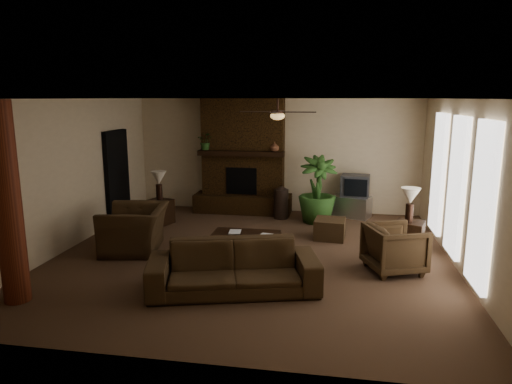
% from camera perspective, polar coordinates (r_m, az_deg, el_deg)
% --- Properties ---
extents(room_shell, '(7.00, 7.00, 7.00)m').
position_cam_1_polar(room_shell, '(8.07, -0.47, 1.52)').
color(room_shell, brown).
rests_on(room_shell, ground).
extents(fireplace, '(2.40, 0.70, 2.80)m').
position_cam_1_polar(fireplace, '(11.38, -1.61, 3.24)').
color(fireplace, '#462B12').
rests_on(fireplace, ground).
extents(windows, '(0.08, 3.65, 2.35)m').
position_cam_1_polar(windows, '(8.41, 23.61, 0.60)').
color(windows, white).
rests_on(windows, ground).
extents(log_column, '(0.36, 0.36, 2.80)m').
position_cam_1_polar(log_column, '(7.09, -28.45, -1.34)').
color(log_column, maroon).
rests_on(log_column, ground).
extents(doorway, '(0.10, 1.00, 2.10)m').
position_cam_1_polar(doorway, '(10.91, -16.84, 1.82)').
color(doorway, black).
rests_on(doorway, ground).
extents(ceiling_fan, '(1.35, 1.35, 0.37)m').
position_cam_1_polar(ceiling_fan, '(8.19, 2.68, 9.61)').
color(ceiling_fan, '#301D15').
rests_on(ceiling_fan, ceiling).
extents(sofa, '(2.59, 1.34, 0.97)m').
position_cam_1_polar(sofa, '(6.83, -2.80, -8.34)').
color(sofa, '#42301C').
rests_on(sofa, ground).
extents(armchair_left, '(1.04, 1.39, 1.11)m').
position_cam_1_polar(armchair_left, '(8.87, -14.83, -3.55)').
color(armchair_left, '#42301C').
rests_on(armchair_left, ground).
extents(armchair_right, '(1.03, 1.06, 0.86)m').
position_cam_1_polar(armchair_right, '(7.90, 16.86, -6.46)').
color(armchair_right, '#42301C').
rests_on(armchair_right, ground).
extents(coffee_table, '(1.20, 0.70, 0.43)m').
position_cam_1_polar(coffee_table, '(8.25, -1.31, -5.59)').
color(coffee_table, black).
rests_on(coffee_table, ground).
extents(ottoman, '(0.65, 0.65, 0.40)m').
position_cam_1_polar(ottoman, '(9.48, 9.15, -4.53)').
color(ottoman, '#42301C').
rests_on(ottoman, ground).
extents(tv_stand, '(0.97, 0.78, 0.50)m').
position_cam_1_polar(tv_stand, '(11.28, 11.81, -1.76)').
color(tv_stand, silver).
rests_on(tv_stand, ground).
extents(tv, '(0.71, 0.60, 0.52)m').
position_cam_1_polar(tv, '(11.17, 12.20, 0.76)').
color(tv, '#3A3A3D').
rests_on(tv, tv_stand).
extents(floor_vase, '(0.34, 0.34, 0.77)m').
position_cam_1_polar(floor_vase, '(10.86, 3.13, -1.06)').
color(floor_vase, black).
rests_on(floor_vase, ground).
extents(floor_plant, '(1.28, 1.72, 0.86)m').
position_cam_1_polar(floor_plant, '(10.59, 7.59, -1.50)').
color(floor_plant, '#305A24').
rests_on(floor_plant, ground).
extents(side_table_left, '(0.64, 0.64, 0.55)m').
position_cam_1_polar(side_table_left, '(10.65, -11.89, -2.42)').
color(side_table_left, black).
rests_on(side_table_left, ground).
extents(lamp_left, '(0.44, 0.44, 0.65)m').
position_cam_1_polar(lamp_left, '(10.55, -11.98, 1.48)').
color(lamp_left, '#301D15').
rests_on(lamp_left, side_table_left).
extents(side_table_right, '(0.63, 0.63, 0.55)m').
position_cam_1_polar(side_table_right, '(9.12, 18.45, -5.16)').
color(side_table_right, black).
rests_on(side_table_right, ground).
extents(lamp_right, '(0.40, 0.40, 0.65)m').
position_cam_1_polar(lamp_right, '(8.89, 18.60, -0.77)').
color(lamp_right, '#301D15').
rests_on(lamp_right, side_table_right).
extents(mantel_plant, '(0.46, 0.49, 0.33)m').
position_cam_1_polar(mantel_plant, '(11.32, -6.21, 6.04)').
color(mantel_plant, '#305A24').
rests_on(mantel_plant, fireplace).
extents(mantel_vase, '(0.26, 0.27, 0.22)m').
position_cam_1_polar(mantel_vase, '(10.98, 2.34, 5.64)').
color(mantel_vase, brown).
rests_on(mantel_vase, fireplace).
extents(book_a, '(0.22, 0.05, 0.29)m').
position_cam_1_polar(book_a, '(8.28, -3.38, -4.10)').
color(book_a, '#999999').
rests_on(book_a, coffee_table).
extents(book_b, '(0.21, 0.07, 0.29)m').
position_cam_1_polar(book_b, '(8.08, 0.41, -4.48)').
color(book_b, '#999999').
rests_on(book_b, coffee_table).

